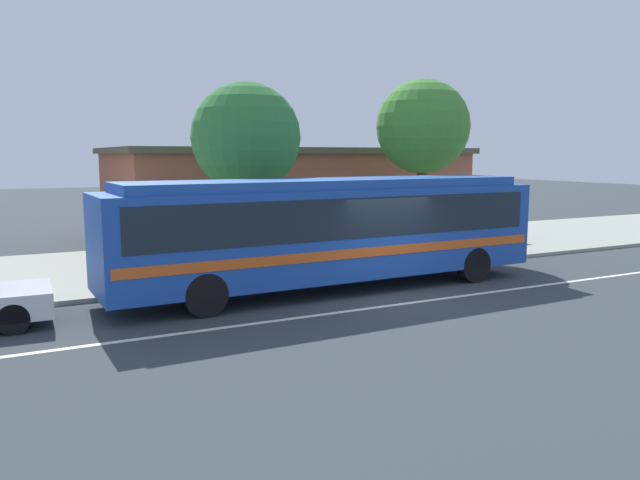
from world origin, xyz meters
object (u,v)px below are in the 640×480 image
object	(u,v)px
street_tree_near_stop	(246,138)
bus_stop_sign	(448,211)
transit_bus	(331,226)
pedestrian_walking_along_curb	(182,249)
street_tree_mid_block	(423,128)
pedestrian_waiting_near_sign	(279,236)

from	to	relation	value
street_tree_near_stop	bus_stop_sign	bearing A→B (deg)	-18.18
transit_bus	pedestrian_walking_along_curb	distance (m)	4.05
bus_stop_sign	street_tree_mid_block	distance (m)	3.41
pedestrian_waiting_near_sign	pedestrian_walking_along_curb	bearing A→B (deg)	-159.43
pedestrian_walking_along_curb	bus_stop_sign	distance (m)	8.83
transit_bus	street_tree_mid_block	xyz separation A→B (m)	(5.69, 3.70, 2.82)
bus_stop_sign	pedestrian_walking_along_curb	bearing A→B (deg)	178.43
pedestrian_waiting_near_sign	street_tree_mid_block	xyz separation A→B (m)	(5.75, 0.43, 3.47)
pedestrian_walking_along_curb	pedestrian_waiting_near_sign	bearing A→B (deg)	20.57
pedestrian_waiting_near_sign	street_tree_mid_block	size ratio (longest dim) A/B	0.27
transit_bus	bus_stop_sign	world-z (taller)	transit_bus
transit_bus	street_tree_mid_block	size ratio (longest dim) A/B	1.96
pedestrian_waiting_near_sign	bus_stop_sign	distance (m)	5.64
pedestrian_waiting_near_sign	street_tree_near_stop	size ratio (longest dim) A/B	0.29
street_tree_mid_block	pedestrian_walking_along_curb	bearing A→B (deg)	-169.44
pedestrian_waiting_near_sign	pedestrian_walking_along_curb	world-z (taller)	pedestrian_waiting_near_sign
transit_bus	street_tree_near_stop	world-z (taller)	street_tree_near_stop
pedestrian_walking_along_curb	bus_stop_sign	xyz separation A→B (m)	(8.80, -0.24, 0.70)
pedestrian_walking_along_curb	street_tree_near_stop	xyz separation A→B (m)	(2.55, 1.81, 3.03)
pedestrian_walking_along_curb	transit_bus	bearing A→B (deg)	-29.84
street_tree_mid_block	bus_stop_sign	bearing A→B (deg)	-100.42
transit_bus	street_tree_near_stop	distance (m)	4.57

